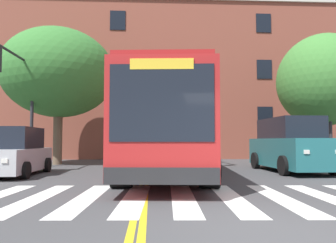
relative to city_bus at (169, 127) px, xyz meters
The scene contains 12 objects.
ground_plane 8.11m from the city_bus, 81.33° to the right, with size 120.00×120.00×0.00m, color #424244.
crosswalk 5.35m from the city_bus, 82.83° to the right, with size 12.96×4.74×0.01m.
lane_line_yellow_inner 9.24m from the city_bus, 96.05° to the left, with size 0.12×36.00×0.01m, color gold.
lane_line_yellow_outer 9.23m from the city_bus, 95.04° to the left, with size 0.12×36.00×0.01m, color gold.
city_bus is the anchor object (origin of this frame).
car_silver_near_lane 6.00m from the city_bus, behind, with size 2.12×4.22×1.83m.
car_teal_far_lane 5.44m from the city_bus, 12.91° to the left, with size 2.23×5.17×2.28m.
traffic_light_far_corner 7.23m from the city_bus, 160.81° to the left, with size 0.34×4.00×5.45m.
traffic_light_overhead 4.37m from the city_bus, 73.59° to the left, with size 0.50×2.64×5.70m.
street_tree_curbside_large 10.48m from the city_bus, 29.60° to the left, with size 5.63×6.22×7.20m.
street_tree_curbside_small 8.94m from the city_bus, 134.58° to the left, with size 7.59×7.87×7.57m.
building_facade 15.31m from the city_bus, 81.27° to the left, with size 39.83×7.97×12.25m.
Camera 1 is at (-1.86, -4.71, 1.32)m, focal length 35.00 mm.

